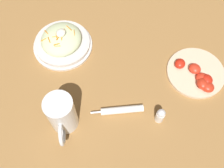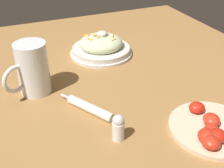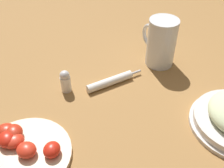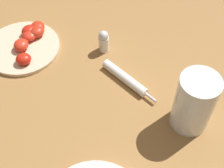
{
  "view_description": "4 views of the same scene",
  "coord_description": "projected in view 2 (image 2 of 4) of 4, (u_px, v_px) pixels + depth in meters",
  "views": [
    {
      "loc": [
        0.35,
        0.18,
        0.88
      ],
      "look_at": [
        -0.03,
        0.01,
        0.07
      ],
      "focal_mm": 42.82,
      "sensor_mm": 36.0,
      "label": 1
    },
    {
      "loc": [
        0.21,
        0.67,
        0.48
      ],
      "look_at": [
        -0.06,
        0.03,
        0.05
      ],
      "focal_mm": 46.09,
      "sensor_mm": 36.0,
      "label": 2
    },
    {
      "loc": [
        -0.59,
        0.05,
        0.52
      ],
      "look_at": [
        -0.07,
        0.06,
        0.08
      ],
      "focal_mm": 42.15,
      "sensor_mm": 36.0,
      "label": 3
    },
    {
      "loc": [
        -0.15,
        -0.46,
        0.69
      ],
      "look_at": [
        -0.03,
        0.02,
        0.05
      ],
      "focal_mm": 51.78,
      "sensor_mm": 36.0,
      "label": 4
    }
  ],
  "objects": [
    {
      "name": "beer_mug",
      "position": [
        33.0,
        72.0,
        0.84
      ],
      "size": [
        0.14,
        0.1,
        0.16
      ],
      "color": "white",
      "rests_on": "ground_plane"
    },
    {
      "name": "salad_plate",
      "position": [
        101.0,
        47.0,
        1.08
      ],
      "size": [
        0.23,
        0.23,
        0.09
      ],
      "color": "silver",
      "rests_on": "ground_plane"
    },
    {
      "name": "ground_plane",
      "position": [
        89.0,
        97.0,
        0.85
      ],
      "size": [
        1.43,
        1.43,
        0.0
      ],
      "primitive_type": "plane",
      "color": "#9E703D"
    },
    {
      "name": "salt_shaker",
      "position": [
        118.0,
        127.0,
        0.68
      ],
      "size": [
        0.03,
        0.03,
        0.07
      ],
      "color": "white",
      "rests_on": "ground_plane"
    },
    {
      "name": "tomato_plate",
      "position": [
        211.0,
        129.0,
        0.71
      ],
      "size": [
        0.22,
        0.22,
        0.04
      ],
      "color": "beige",
      "rests_on": "ground_plane"
    },
    {
      "name": "napkin_roll",
      "position": [
        90.0,
        108.0,
        0.78
      ],
      "size": [
        0.11,
        0.17,
        0.02
      ],
      "color": "white",
      "rests_on": "ground_plane"
    }
  ]
}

